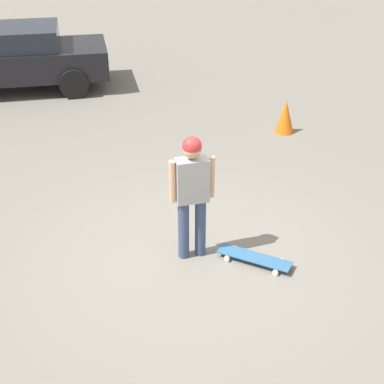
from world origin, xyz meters
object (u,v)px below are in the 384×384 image
(skateboard, at_px, (254,258))
(car_parked_near, at_px, (15,57))
(traffic_cone, at_px, (285,117))
(person, at_px, (192,188))

(skateboard, xyz_separation_m, car_parked_near, (0.16, 8.27, 0.68))
(car_parked_near, distance_m, traffic_cone, 6.39)
(skateboard, bearing_deg, person, 14.10)
(skateboard, distance_m, car_parked_near, 8.30)
(skateboard, relative_size, traffic_cone, 1.50)
(skateboard, distance_m, traffic_cone, 4.26)
(person, relative_size, car_parked_near, 0.36)
(car_parked_near, relative_size, traffic_cone, 7.23)
(person, height_order, traffic_cone, person)
(car_parked_near, bearing_deg, person, 110.20)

